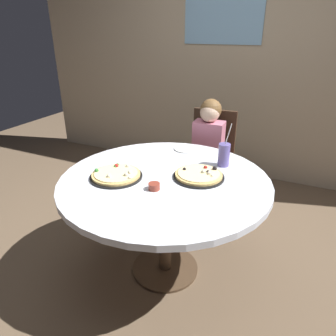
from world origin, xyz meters
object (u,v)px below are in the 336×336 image
Objects in this scene: pizza_cheese at (116,175)px; dining_table at (165,190)px; diner_child at (205,168)px; pizza_veggie at (199,175)px; soda_cup at (224,155)px; plate_small at (186,149)px; sauce_bowl at (154,186)px; chair_wooden at (210,156)px.

dining_table is at bearing 22.91° from pizza_cheese.
diner_child is (0.00, 0.82, -0.18)m from dining_table.
dining_table is 4.09× the size of pizza_veggie.
soda_cup is (0.28, -0.47, 0.35)m from diner_child.
pizza_veggie is 0.50m from plate_small.
sauce_bowl is at bearing -86.95° from dining_table.
soda_cup is (0.09, 0.25, 0.06)m from pizza_veggie.
diner_child is 3.53× the size of soda_cup.
chair_wooden reaches higher than plate_small.
pizza_veggie is 1.07× the size of soda_cup.
soda_cup is 1.70× the size of plate_small.
plate_small is at bearing 96.42° from sauce_bowl.
chair_wooden reaches higher than sauce_bowl.
chair_wooden is at bearing 102.45° from pizza_veggie.
sauce_bowl reaches higher than plate_small.
soda_cup is at bearing -59.23° from diner_child.
plate_small is at bearing 153.28° from soda_cup.
chair_wooden reaches higher than pizza_cheese.
diner_child reaches higher than pizza_cheese.
soda_cup is 0.59m from sauce_bowl.
pizza_cheese is (-0.28, -1.13, 0.24)m from chair_wooden.
sauce_bowl is at bearing -89.36° from chair_wooden.
soda_cup is 4.38× the size of sauce_bowl.
diner_child is 0.80m from pizza_veggie.
chair_wooden reaches higher than dining_table.
pizza_cheese is at bearing -104.11° from chair_wooden.
chair_wooden is 1.18m from pizza_cheese.
dining_table is 1.42× the size of chair_wooden.
chair_wooden is 5.28× the size of plate_small.
diner_child is at bearing 90.30° from sauce_bowl.
dining_table is 0.33m from pizza_cheese.
plate_small is at bearing -103.86° from diner_child.
diner_child reaches higher than plate_small.
pizza_veggie is (0.20, -0.90, 0.24)m from chair_wooden.
pizza_cheese is 1.10× the size of soda_cup.
soda_cup is at bearing 70.09° from pizza_veggie.
pizza_cheese is at bearing -108.59° from plate_small.
soda_cup reaches higher than plate_small.
plate_small is at bearing -97.74° from chair_wooden.
pizza_veggie is at bearing -109.91° from soda_cup.
sauce_bowl is 0.70m from plate_small.
pizza_cheese is 0.68m from plate_small.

